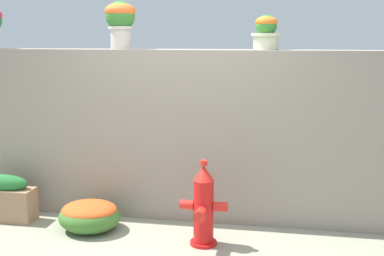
{
  "coord_description": "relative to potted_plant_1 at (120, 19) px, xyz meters",
  "views": [
    {
      "loc": [
        1.01,
        -4.0,
        1.95
      ],
      "look_at": [
        0.09,
        0.98,
        1.02
      ],
      "focal_mm": 47.04,
      "sensor_mm": 36.0,
      "label": 1
    }
  ],
  "objects": [
    {
      "name": "flower_bush_left",
      "position": [
        -0.17,
        -0.63,
        -1.96
      ],
      "size": [
        0.63,
        0.57,
        0.31
      ],
      "color": "#40722D",
      "rests_on": "ground"
    },
    {
      "name": "fire_hydrant",
      "position": [
        1.02,
        -0.78,
        -1.75
      ],
      "size": [
        0.45,
        0.37,
        0.82
      ],
      "color": "red",
      "rests_on": "ground"
    },
    {
      "name": "potted_plant_1",
      "position": [
        0.0,
        0.0,
        0.0
      ],
      "size": [
        0.33,
        0.33,
        0.5
      ],
      "color": "#BCB2A8",
      "rests_on": "stone_wall"
    },
    {
      "name": "potted_plant_2",
      "position": [
        1.53,
        0.01,
        -0.13
      ],
      "size": [
        0.3,
        0.3,
        0.35
      ],
      "color": "beige",
      "rests_on": "stone_wall"
    },
    {
      "name": "planter_box",
      "position": [
        -1.16,
        -0.52,
        -1.88
      ],
      "size": [
        0.63,
        0.24,
        0.5
      ],
      "color": "#9E7658",
      "rests_on": "ground"
    },
    {
      "name": "stone_wall",
      "position": [
        0.72,
        -0.02,
        -1.22
      ],
      "size": [
        5.22,
        0.4,
        1.81
      ],
      "primitive_type": "cube",
      "color": "gray",
      "rests_on": "ground"
    }
  ]
}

